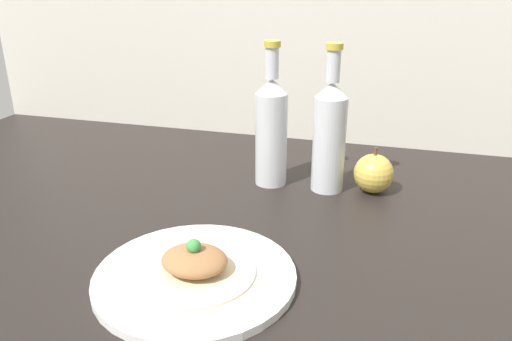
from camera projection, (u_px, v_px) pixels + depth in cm
name	position (u px, v px, depth cm)	size (l,w,h in cm)	color
ground_plane	(240.00, 240.00, 86.88)	(180.00, 110.00, 4.00)	black
plate	(195.00, 275.00, 71.99)	(29.27, 29.27, 1.50)	white
plated_food	(195.00, 263.00, 71.24)	(17.58, 17.58, 5.45)	beige
cider_bottle_left	(271.00, 129.00, 100.98)	(6.53, 6.53, 29.32)	silver
cider_bottle_right	(330.00, 134.00, 97.99)	(6.53, 6.53, 29.32)	silver
apple	(374.00, 173.00, 99.69)	(7.90, 7.90, 9.41)	gold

